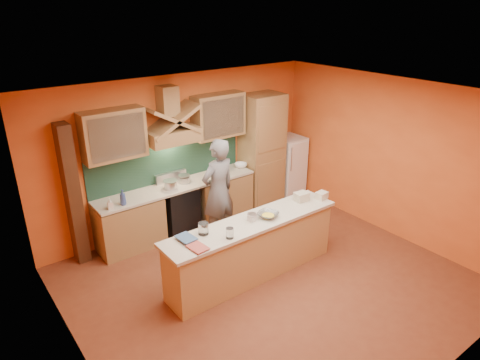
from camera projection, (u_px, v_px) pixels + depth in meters
floor at (270, 281)px, 6.50m from camera, size 5.50×5.00×0.01m
ceiling at (276, 98)px, 5.41m from camera, size 5.50×5.00×0.01m
wall_back at (182, 152)px, 7.79m from camera, size 5.50×0.02×2.80m
wall_front at (443, 286)px, 4.12m from camera, size 5.50×0.02×2.80m
wall_left at (72, 267)px, 4.42m from camera, size 0.02×5.00×2.80m
wall_right at (390, 158)px, 7.49m from camera, size 0.02×5.00×2.80m
base_cabinet_left at (130, 225)px, 7.25m from camera, size 1.10×0.60×0.86m
base_cabinet_right at (221, 196)px, 8.31m from camera, size 1.10×0.60×0.86m
counter_top at (177, 186)px, 7.60m from camera, size 3.00×0.62×0.04m
stove at (179, 209)px, 7.77m from camera, size 0.60×0.58×0.90m
backsplash at (168, 163)px, 7.67m from camera, size 3.00×0.03×0.70m
range_hood at (173, 136)px, 7.28m from camera, size 0.92×0.50×0.24m
hood_chimney at (168, 101)px, 7.13m from camera, size 0.30×0.30×0.50m
upper_cabinet_left at (113, 135)px, 6.71m from camera, size 1.00×0.35×0.80m
upper_cabinet_right at (218, 116)px, 7.82m from camera, size 1.00×0.35×0.80m
pantry_column at (262, 151)px, 8.59m from camera, size 0.80×0.60×2.30m
fridge at (288, 166)px, 9.20m from camera, size 0.58×0.60×1.30m
trim_column_left at (73, 195)px, 6.64m from camera, size 0.20×0.30×2.30m
island_body at (252, 250)px, 6.49m from camera, size 2.80×0.55×0.88m
island_top at (253, 222)px, 6.31m from camera, size 2.90×0.62×0.05m
person at (218, 191)px, 7.31m from camera, size 0.73×0.52×1.87m
pot_large at (171, 186)px, 7.41m from camera, size 0.24×0.24×0.16m
pot_small at (184, 180)px, 7.67m from camera, size 0.23×0.23×0.14m
soap_bottle_a at (110, 204)px, 6.68m from camera, size 0.09×0.09×0.18m
soap_bottle_b at (123, 197)px, 6.81m from camera, size 0.12×0.12×0.26m
bowl_back at (241, 165)px, 8.38m from camera, size 0.30×0.30×0.08m
dish_rack at (220, 169)px, 8.19m from camera, size 0.34×0.30×0.10m
book_lower at (192, 251)px, 5.53m from camera, size 0.23×0.30×0.03m
book_upper at (180, 241)px, 5.72m from camera, size 0.23×0.30×0.02m
jar_large at (203, 229)px, 5.92m from camera, size 0.16×0.16×0.17m
jar_small at (230, 233)px, 5.82m from camera, size 0.11×0.11×0.15m
kitchen_scale at (252, 218)px, 6.29m from camera, size 0.13×0.13×0.09m
mixing_bowl at (268, 215)px, 6.40m from camera, size 0.39×0.39×0.07m
cloth at (269, 215)px, 6.47m from camera, size 0.24×0.19×0.01m
grocery_bag_a at (301, 197)px, 6.91m from camera, size 0.23×0.19×0.14m
grocery_bag_b at (322, 195)px, 6.99m from camera, size 0.20×0.17×0.11m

